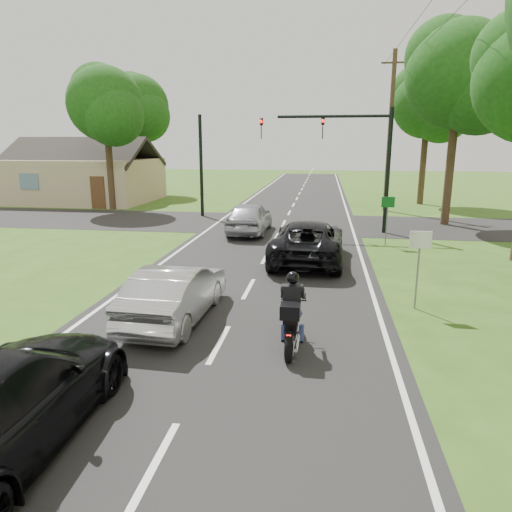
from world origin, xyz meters
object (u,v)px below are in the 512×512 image
Objects in this scene: silver_sedan at (176,293)px; utility_pole_far at (390,132)px; motorcycle_rider at (292,319)px; traffic_signal at (350,148)px; sign_green at (388,209)px; sign_white at (420,251)px; silver_suv at (250,217)px; dark_suv at (308,241)px.

silver_sedan is 0.43× the size of utility_pole_far.
traffic_signal is at bearing 83.28° from motorcycle_rider.
sign_white is at bearing -91.43° from sign_green.
motorcycle_rider is 0.47× the size of silver_sedan.
motorcycle_rider is 11.46m from sign_green.
silver_suv is (-0.03, 11.61, 0.07)m from silver_sedan.
silver_suv is 6.65m from sign_green.
sign_green is (6.32, -1.91, 0.81)m from silver_suv.
utility_pole_far is at bearing 78.55° from motorcycle_rider.
sign_green is (3.31, 10.93, 0.92)m from motorcycle_rider.
motorcycle_rider is 13.19m from silver_suv.
dark_suv is 5.98m from silver_suv.
sign_green is at bearing 163.70° from silver_suv.
motorcycle_rider is 7.71m from dark_suv.
motorcycle_rider reaches higher than silver_sedan.
silver_suv is (-3.07, 5.14, 0.01)m from dark_suv.
sign_white is (3.06, -4.77, 0.82)m from dark_suv.
traffic_signal reaches higher than motorcycle_rider.
traffic_signal is (4.76, 1.11, 3.35)m from silver_suv.
dark_suv is 2.60× the size of sign_white.
dark_suv is 7.15m from silver_sedan.
utility_pole_far reaches higher than traffic_signal.
motorcycle_rider is at bearing -106.84° from sign_green.
utility_pole_far is 19.39m from sign_white.
motorcycle_rider is 22.86m from utility_pole_far.
dark_suv reaches higher than silver_sedan.
sign_white is at bearing 43.74° from motorcycle_rider.
traffic_signal reaches higher than sign_green.
silver_suv is at bearing 163.18° from sign_green.
sign_white is 8.00m from sign_green.
silver_suv is at bearing -57.60° from dark_suv.
motorcycle_rider is 14.48m from traffic_signal.
silver_suv is at bearing -129.91° from utility_pole_far.
sign_white is at bearing -82.95° from traffic_signal.
traffic_signal reaches higher than sign_white.
sign_white is at bearing 122.22° from silver_suv.
sign_white is (1.36, -11.02, -2.54)m from traffic_signal.
sign_green is (-1.30, -11.02, -3.49)m from utility_pole_far.
silver_sedan is at bearing -110.39° from traffic_signal.
traffic_signal is at bearing -109.68° from utility_pole_far.
motorcycle_rider is at bearing 159.71° from silver_sedan.
silver_suv is 11.68m from sign_white.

